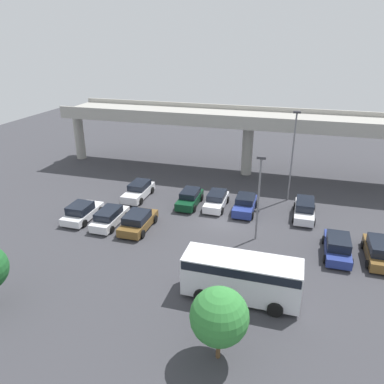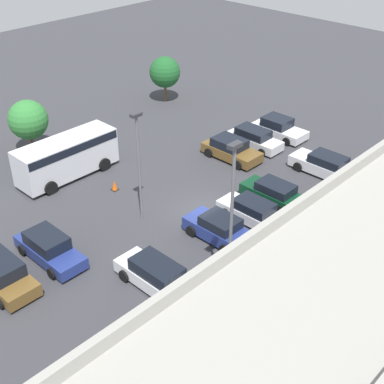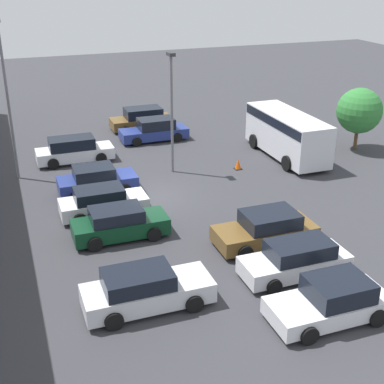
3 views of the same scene
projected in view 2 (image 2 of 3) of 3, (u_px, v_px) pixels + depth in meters
name	position (u px, v px, depth m)	size (l,w,h in m)	color
ground_plane	(202.00, 211.00, 34.78)	(98.16, 98.16, 0.00)	#38383D
parked_car_0	(279.00, 128.00, 44.02)	(2.22, 4.52, 1.57)	silver
parked_car_1	(324.00, 165.00, 38.57)	(2.08, 4.87, 1.58)	silver
parked_car_2	(231.00, 149.00, 40.66)	(2.23, 4.64, 1.58)	brown
parked_car_3	(274.00, 193.00, 35.27)	(1.99, 4.44, 1.52)	#0C381E
parked_car_4	(252.00, 211.00, 33.48)	(1.97, 4.40, 1.50)	silver
parked_car_5	(219.00, 229.00, 31.84)	(2.08, 4.31, 1.59)	navy
parked_car_6	(156.00, 275.00, 28.19)	(2.00, 4.85, 1.63)	silver
parked_car_7	(49.00, 248.00, 30.23)	(2.07, 4.82, 1.59)	navy
parked_car_8	(1.00, 274.00, 28.28)	(2.17, 4.64, 1.64)	brown
parked_car_9	(254.00, 138.00, 42.35)	(1.99, 4.54, 1.52)	silver
shuttle_bus	(66.00, 155.00, 37.84)	(7.45, 2.68, 2.88)	silver
lamp_post_near_aisle	(231.00, 218.00, 24.73)	(0.70, 0.35, 9.16)	slate
lamp_post_mid_lot	(139.00, 159.00, 31.88)	(0.70, 0.35, 7.21)	slate
tree_front_left	(165.00, 72.00, 49.48)	(2.87, 2.87, 4.27)	brown
tree_front_centre	(28.00, 120.00, 40.59)	(3.04, 3.04, 4.23)	brown
traffic_cone	(115.00, 186.00, 36.89)	(0.44, 0.44, 0.70)	black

